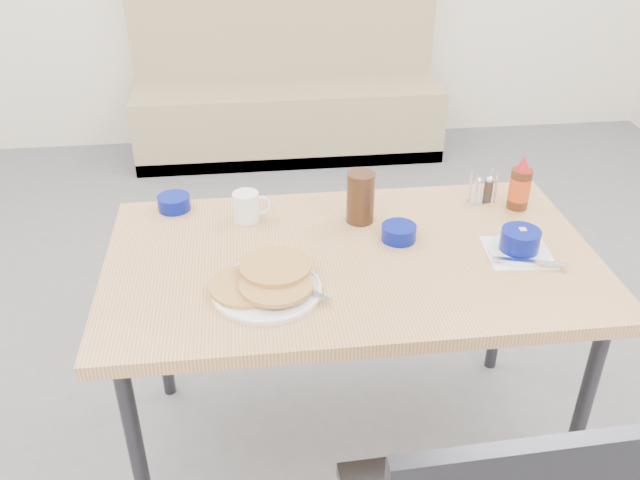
{
  "coord_description": "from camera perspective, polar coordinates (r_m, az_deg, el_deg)",
  "views": [
    {
      "loc": [
        -0.28,
        -1.36,
        1.8
      ],
      "look_at": [
        -0.09,
        0.25,
        0.82
      ],
      "focal_mm": 38.0,
      "sensor_mm": 36.0,
      "label": 1
    }
  ],
  "objects": [
    {
      "name": "syrup_bottle",
      "position": [
        2.24,
        16.49,
        4.38
      ],
      "size": [
        0.07,
        0.07,
        0.18
      ],
      "rotation": [
        0.0,
        0.0,
        0.13
      ],
      "color": "#47230F",
      "rests_on": "dining_table"
    },
    {
      "name": "pancake_plate",
      "position": [
        1.79,
        -4.53,
        -3.72
      ],
      "size": [
        0.31,
        0.29,
        0.05
      ],
      "rotation": [
        0.0,
        0.0,
        0.42
      ],
      "color": "white",
      "rests_on": "dining_table"
    },
    {
      "name": "coffee_mug",
      "position": [
        2.11,
        -6.13,
        2.86
      ],
      "size": [
        0.12,
        0.08,
        0.09
      ],
      "rotation": [
        0.0,
        0.0,
        -0.0
      ],
      "color": "white",
      "rests_on": "dining_table"
    },
    {
      "name": "creamer_bowl",
      "position": [
        2.21,
        -12.2,
        3.08
      ],
      "size": [
        0.1,
        0.1,
        0.05
      ],
      "rotation": [
        0.0,
        0.0,
        0.22
      ],
      "color": "navy",
      "rests_on": "dining_table"
    },
    {
      "name": "condiment_caddy",
      "position": [
        2.27,
        13.53,
        4.0
      ],
      "size": [
        0.09,
        0.06,
        0.1
      ],
      "rotation": [
        0.0,
        0.0,
        0.17
      ],
      "color": "silver",
      "rests_on": "dining_table"
    },
    {
      "name": "amber_tumbler",
      "position": [
        2.08,
        3.43,
        3.61
      ],
      "size": [
        0.1,
        0.1,
        0.16
      ],
      "primitive_type": "cylinder",
      "rotation": [
        0.0,
        0.0,
        0.2
      ],
      "color": "#361F11",
      "rests_on": "dining_table"
    },
    {
      "name": "booth_bench",
      "position": [
        4.4,
        -2.76,
        11.88
      ],
      "size": [
        1.9,
        0.56,
        1.22
      ],
      "color": "tan",
      "rests_on": "ground"
    },
    {
      "name": "butter_bowl",
      "position": [
        2.01,
        6.65,
        0.62
      ],
      "size": [
        0.1,
        0.1,
        0.05
      ],
      "rotation": [
        0.0,
        0.0,
        0.05
      ],
      "color": "navy",
      "rests_on": "dining_table"
    },
    {
      "name": "grits_setting",
      "position": [
        2.01,
        16.46,
        -0.29
      ],
      "size": [
        0.2,
        0.21,
        0.08
      ],
      "rotation": [
        0.0,
        0.0,
        -0.08
      ],
      "color": "white",
      "rests_on": "dining_table"
    },
    {
      "name": "dining_table",
      "position": [
        1.97,
        2.66,
        -2.8
      ],
      "size": [
        1.4,
        0.8,
        0.76
      ],
      "color": "tan",
      "rests_on": "ground"
    }
  ]
}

